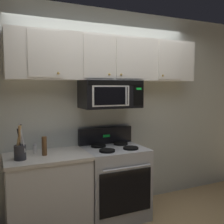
% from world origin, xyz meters
% --- Properties ---
extents(back_wall, '(5.20, 0.10, 2.70)m').
position_xyz_m(back_wall, '(0.00, 0.79, 1.35)').
color(back_wall, silver).
rests_on(back_wall, ground_plane).
extents(stove_range, '(0.76, 0.69, 1.12)m').
position_xyz_m(stove_range, '(0.00, 0.42, 0.47)').
color(stove_range, '#B7BABF').
rests_on(stove_range, ground_plane).
extents(over_range_microwave, '(0.76, 0.43, 0.35)m').
position_xyz_m(over_range_microwave, '(-0.00, 0.54, 1.58)').
color(over_range_microwave, black).
extents(upper_cabinets, '(2.50, 0.36, 0.55)m').
position_xyz_m(upper_cabinets, '(-0.00, 0.57, 2.02)').
color(upper_cabinets, white).
extents(counter_segment, '(0.93, 0.65, 0.90)m').
position_xyz_m(counter_segment, '(-0.84, 0.43, 0.45)').
color(counter_segment, silver).
rests_on(counter_segment, ground_plane).
extents(utensil_crock_charcoal, '(0.12, 0.12, 0.39)m').
position_xyz_m(utensil_crock_charcoal, '(-1.13, 0.34, 1.01)').
color(utensil_crock_charcoal, '#2D2D33').
rests_on(utensil_crock_charcoal, counter_segment).
extents(salt_shaker, '(0.05, 0.05, 0.11)m').
position_xyz_m(salt_shaker, '(-0.95, 0.55, 0.96)').
color(salt_shaker, white).
rests_on(salt_shaker, counter_segment).
extents(pepper_mill, '(0.06, 0.06, 0.21)m').
position_xyz_m(pepper_mill, '(-0.87, 0.43, 1.01)').
color(pepper_mill, brown).
rests_on(pepper_mill, counter_segment).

